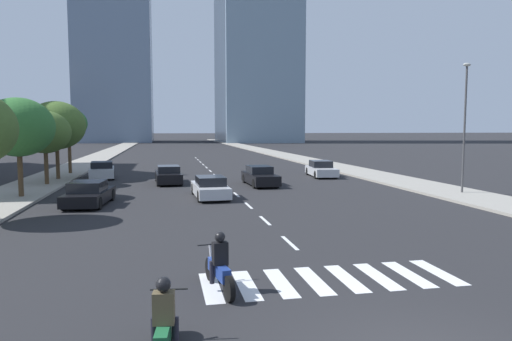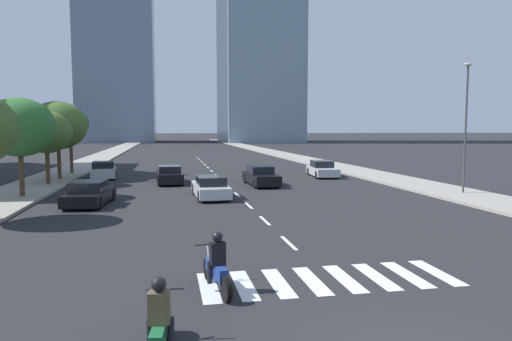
% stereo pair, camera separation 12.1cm
% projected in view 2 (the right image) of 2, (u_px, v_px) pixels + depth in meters
% --- Properties ---
extents(sidewalk_east, '(4.00, 260.00, 0.15)m').
position_uv_depth(sidewalk_east, '(371.00, 174.00, 39.56)').
color(sidewalk_east, gray).
rests_on(sidewalk_east, ground).
extents(sidewalk_west, '(4.00, 260.00, 0.15)m').
position_uv_depth(sidewalk_west, '(47.00, 181.00, 34.62)').
color(sidewalk_west, gray).
rests_on(sidewalk_west, ground).
extents(crosswalk_near, '(6.75, 2.31, 0.01)m').
position_uv_depth(crosswalk_near, '(328.00, 279.00, 12.18)').
color(crosswalk_near, silver).
rests_on(crosswalk_near, ground).
extents(lane_divider_center, '(0.14, 50.00, 0.01)m').
position_uv_depth(lane_divider_center, '(216.00, 175.00, 39.56)').
color(lane_divider_center, silver).
rests_on(lane_divider_center, ground).
extents(motorcycle_lead, '(0.70, 2.23, 1.49)m').
position_uv_depth(motorcycle_lead, '(160.00, 327.00, 7.92)').
color(motorcycle_lead, black).
rests_on(motorcycle_lead, ground).
extents(motorcycle_third, '(0.73, 2.21, 1.49)m').
position_uv_depth(motorcycle_third, '(217.00, 267.00, 11.32)').
color(motorcycle_third, black).
rests_on(motorcycle_third, ground).
extents(sedan_black_0, '(1.92, 4.79, 1.35)m').
position_uv_depth(sedan_black_0, '(261.00, 176.00, 32.44)').
color(sedan_black_0, black).
rests_on(sedan_black_0, ground).
extents(sedan_black_1, '(2.26, 4.55, 1.27)m').
position_uv_depth(sedan_black_1, '(89.00, 194.00, 24.00)').
color(sedan_black_1, black).
rests_on(sedan_black_1, ground).
extents(sedan_black_2, '(1.95, 4.70, 1.31)m').
position_uv_depth(sedan_black_2, '(169.00, 175.00, 33.55)').
color(sedan_black_2, black).
rests_on(sedan_black_2, ground).
extents(sedan_silver_3, '(2.22, 4.72, 1.32)m').
position_uv_depth(sedan_silver_3, '(322.00, 169.00, 38.23)').
color(sedan_silver_3, '#B7BABF').
rests_on(sedan_silver_3, ground).
extents(sedan_silver_4, '(2.26, 4.52, 1.35)m').
position_uv_depth(sedan_silver_4, '(103.00, 171.00, 36.97)').
color(sedan_silver_4, '#B7BABF').
rests_on(sedan_silver_4, ground).
extents(sedan_silver_5, '(1.94, 4.66, 1.25)m').
position_uv_depth(sedan_silver_5, '(211.00, 188.00, 26.61)').
color(sedan_silver_5, '#B7BABF').
rests_on(sedan_silver_5, ground).
extents(street_lamp_east, '(0.50, 0.24, 7.66)m').
position_uv_depth(street_lamp_east, '(466.00, 118.00, 27.32)').
color(street_lamp_east, '#3F3F42').
rests_on(street_lamp_east, sidewalk_east).
extents(street_tree_second, '(3.88, 3.88, 5.55)m').
position_uv_depth(street_tree_second, '(19.00, 127.00, 25.89)').
color(street_tree_second, '#4C3823').
rests_on(street_tree_second, sidewalk_west).
extents(street_tree_third, '(3.43, 3.43, 5.04)m').
position_uv_depth(street_tree_third, '(46.00, 132.00, 31.67)').
color(street_tree_third, '#4C3823').
rests_on(street_tree_third, sidewalk_west).
extents(street_tree_fourth, '(4.30, 4.30, 5.89)m').
position_uv_depth(street_tree_fourth, '(58.00, 125.00, 35.05)').
color(street_tree_fourth, '#4C3823').
rests_on(street_tree_fourth, sidewalk_west).
extents(street_tree_fifth, '(3.09, 3.09, 5.58)m').
position_uv_depth(street_tree_fifth, '(70.00, 124.00, 39.61)').
color(street_tree_fifth, '#4C3823').
rests_on(street_tree_fifth, sidewalk_west).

